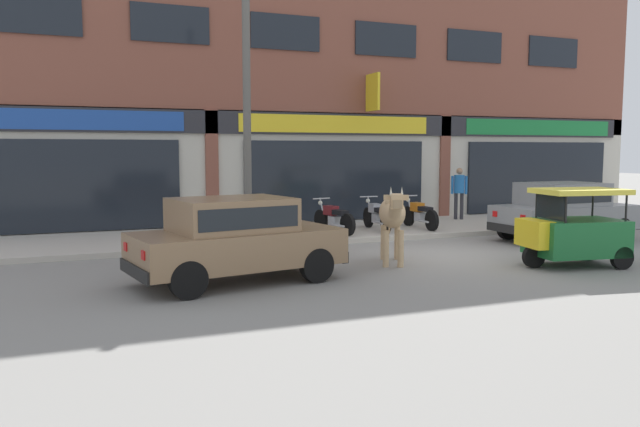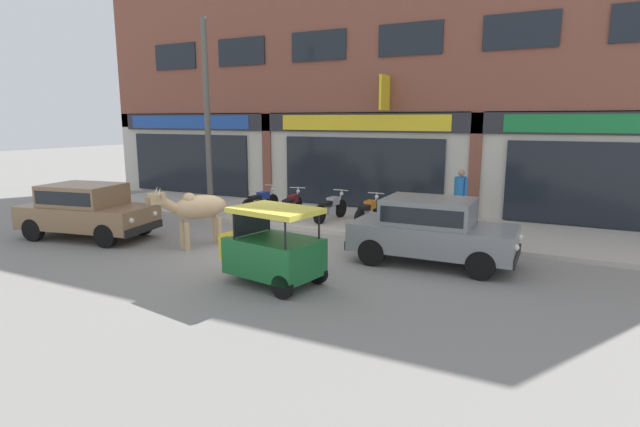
% 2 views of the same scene
% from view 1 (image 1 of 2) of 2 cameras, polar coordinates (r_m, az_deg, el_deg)
% --- Properties ---
extents(ground_plane, '(90.00, 90.00, 0.00)m').
position_cam_1_polar(ground_plane, '(13.89, 11.42, -3.70)').
color(ground_plane, gray).
extents(sidewalk, '(19.00, 3.79, 0.13)m').
position_cam_1_polar(sidewalk, '(17.41, 4.01, -1.49)').
color(sidewalk, '#B7AFA3').
rests_on(sidewalk, ground).
extents(shop_building, '(23.00, 1.40, 9.41)m').
position_cam_1_polar(shop_building, '(19.36, 1.26, 12.40)').
color(shop_building, brown).
rests_on(shop_building, ground).
extents(cow, '(1.16, 2.00, 1.61)m').
position_cam_1_polar(cow, '(12.43, 6.64, -0.05)').
color(cow, tan).
rests_on(cow, ground).
extents(car_0, '(3.65, 1.70, 1.46)m').
position_cam_1_polar(car_0, '(16.76, 21.36, 0.43)').
color(car_0, black).
rests_on(car_0, ground).
extents(car_1, '(3.79, 2.19, 1.46)m').
position_cam_1_polar(car_1, '(10.71, -7.76, -2.02)').
color(car_1, black).
rests_on(car_1, ground).
extents(auto_rickshaw, '(2.09, 1.42, 1.52)m').
position_cam_1_polar(auto_rickshaw, '(13.13, 22.08, -1.64)').
color(auto_rickshaw, black).
rests_on(auto_rickshaw, ground).
extents(motorcycle_0, '(0.52, 1.81, 0.88)m').
position_cam_1_polar(motorcycle_0, '(15.82, -2.99, -0.57)').
color(motorcycle_0, black).
rests_on(motorcycle_0, sidewalk).
extents(motorcycle_1, '(0.58, 1.80, 0.88)m').
position_cam_1_polar(motorcycle_1, '(16.16, 1.27, -0.43)').
color(motorcycle_1, black).
rests_on(motorcycle_1, sidewalk).
extents(motorcycle_2, '(0.52, 1.81, 0.88)m').
position_cam_1_polar(motorcycle_2, '(16.84, 5.21, -0.20)').
color(motorcycle_2, black).
rests_on(motorcycle_2, sidewalk).
extents(motorcycle_3, '(0.52, 1.81, 0.88)m').
position_cam_1_polar(motorcycle_3, '(17.36, 9.10, -0.08)').
color(motorcycle_3, black).
rests_on(motorcycle_3, sidewalk).
extents(pedestrian, '(0.44, 0.32, 1.60)m').
position_cam_1_polar(pedestrian, '(19.82, 12.60, 2.31)').
color(pedestrian, '#2D2D33').
rests_on(pedestrian, sidewalk).
extents(utility_pole, '(0.18, 0.18, 6.07)m').
position_cam_1_polar(utility_pole, '(14.47, -6.70, 9.32)').
color(utility_pole, '#595651').
rests_on(utility_pole, sidewalk).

